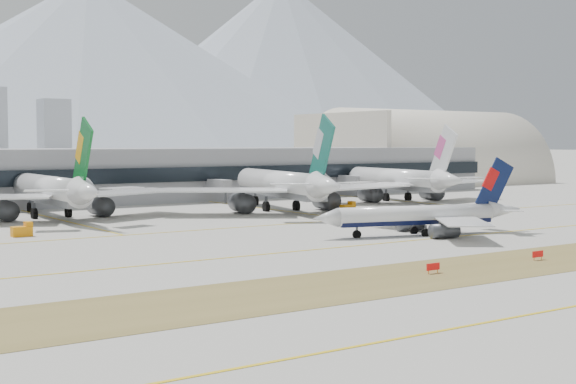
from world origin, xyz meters
TOP-DOWN VIEW (x-y plane):
  - ground at (0.00, 0.00)m, footprint 3000.00×3000.00m
  - taxiing_airliner at (24.47, 0.24)m, footprint 41.66×35.59m
  - widebody_eva at (-20.84, 69.82)m, footprint 62.05×60.62m
  - widebody_cathay at (31.38, 56.12)m, footprint 63.79×63.40m
  - widebody_china_air at (78.06, 65.87)m, footprint 60.26×59.65m
  - terminal at (0.00, 114.84)m, footprint 280.00×43.10m
  - hangar at (154.56, 135.00)m, footprint 91.00×60.00m
  - hold_sign_left at (-4.73, -32.00)m, footprint 2.20×0.15m
  - hold_sign_right at (15.83, -32.00)m, footprint 2.20×0.15m
  - gse_b at (-36.36, 38.64)m, footprint 3.55×2.00m
  - gse_c at (43.16, 45.39)m, footprint 3.55×2.00m

SIDE VIEW (x-z plane):
  - ground at x=0.00m, z-range 0.00..0.00m
  - hangar at x=154.56m, z-range -29.86..30.14m
  - hold_sign_left at x=-4.73m, z-range 0.20..1.55m
  - hold_sign_right at x=15.83m, z-range 0.20..1.55m
  - gse_b at x=-36.36m, z-range -0.25..2.35m
  - gse_c at x=43.16m, z-range -0.25..2.35m
  - taxiing_airliner at x=24.47m, z-range -3.68..10.52m
  - widebody_china_air at x=78.06m, z-range -5.10..16.68m
  - widebody_eva at x=-20.84m, z-range -5.18..16.94m
  - widebody_cathay at x=31.38m, z-range -5.44..17.80m
  - terminal at x=0.00m, z-range 0.00..15.00m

